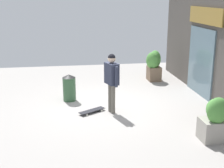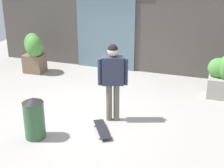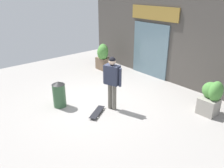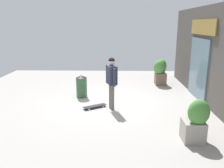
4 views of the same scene
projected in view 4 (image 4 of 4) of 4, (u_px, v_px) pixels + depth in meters
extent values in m
plane|color=#9E9993|center=(112.00, 104.00, 8.30)|extent=(12.00, 12.00, 0.00)
cube|color=#4C4742|center=(213.00, 57.00, 7.79)|extent=(8.96, 0.25, 3.41)
cube|color=slate|center=(198.00, 69.00, 8.76)|extent=(1.86, 0.06, 2.27)
cube|color=olive|center=(203.00, 27.00, 8.26)|extent=(2.37, 0.05, 0.54)
cylinder|color=#666056|center=(112.00, 97.00, 7.67)|extent=(0.13, 0.13, 0.86)
cylinder|color=#666056|center=(111.00, 96.00, 7.82)|extent=(0.13, 0.13, 0.86)
cube|color=#2D3347|center=(112.00, 75.00, 7.56)|extent=(0.52, 0.39, 0.61)
cylinder|color=#2D3347|center=(114.00, 78.00, 7.32)|extent=(0.09, 0.09, 0.58)
cylinder|color=#2D3347|center=(109.00, 74.00, 7.82)|extent=(0.09, 0.09, 0.58)
sphere|color=beige|center=(112.00, 62.00, 7.45)|extent=(0.22, 0.22, 0.22)
sphere|color=black|center=(112.00, 61.00, 7.44)|extent=(0.21, 0.21, 0.21)
cube|color=black|center=(95.00, 106.00, 7.89)|extent=(0.62, 0.81, 0.02)
cylinder|color=silver|center=(89.00, 110.00, 7.68)|extent=(0.05, 0.06, 0.05)
cylinder|color=silver|center=(86.00, 107.00, 7.87)|extent=(0.05, 0.06, 0.05)
cylinder|color=silver|center=(103.00, 107.00, 7.94)|extent=(0.05, 0.06, 0.05)
cylinder|color=silver|center=(100.00, 105.00, 8.13)|extent=(0.05, 0.06, 0.05)
cube|color=gray|center=(193.00, 131.00, 5.65)|extent=(0.54, 0.51, 0.52)
ellipsoid|color=#4C8C3D|center=(198.00, 112.00, 5.56)|extent=(0.57, 0.45, 0.53)
ellipsoid|color=#4C8C3D|center=(199.00, 112.00, 5.40)|extent=(0.38, 0.51, 0.63)
cube|color=brown|center=(160.00, 79.00, 10.88)|extent=(0.60, 0.48, 0.56)
ellipsoid|color=#4C8C3D|center=(162.00, 66.00, 10.75)|extent=(0.54, 0.44, 0.70)
ellipsoid|color=#4C8C3D|center=(159.00, 67.00, 10.64)|extent=(0.50, 0.52, 0.66)
cylinder|color=#335938|center=(82.00, 87.00, 8.99)|extent=(0.41, 0.41, 0.77)
cone|color=black|center=(81.00, 76.00, 8.88)|extent=(0.42, 0.42, 0.10)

